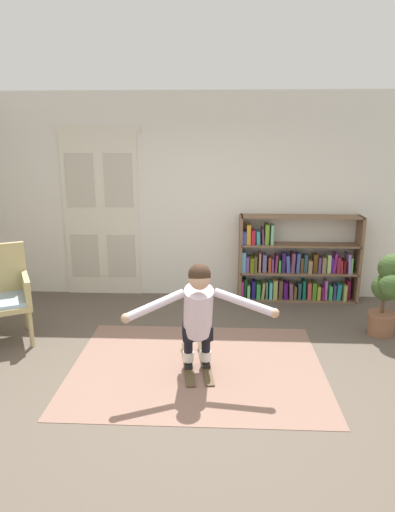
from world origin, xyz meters
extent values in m
plane|color=brown|center=(0.00, 0.00, 0.00)|extent=(7.20, 7.20, 0.00)
cube|color=silver|center=(0.00, 2.60, 1.45)|extent=(6.00, 0.10, 2.90)
cube|color=beige|center=(-1.73, 2.54, 1.18)|extent=(0.55, 0.04, 2.35)
cube|color=#BBB5A4|center=(-1.73, 2.52, 1.69)|extent=(0.41, 0.01, 0.76)
cube|color=#BBB5A4|center=(-1.73, 2.52, 0.59)|extent=(0.41, 0.01, 0.64)
cube|color=beige|center=(-1.18, 2.54, 1.18)|extent=(0.55, 0.04, 2.35)
cube|color=#BBB5A4|center=(-1.18, 2.52, 1.69)|extent=(0.41, 0.01, 0.76)
cube|color=#BBB5A4|center=(-1.18, 2.52, 0.59)|extent=(0.41, 0.01, 0.64)
cube|color=beige|center=(-1.46, 2.54, 2.40)|extent=(1.22, 0.04, 0.10)
cube|color=#826254|center=(0.04, 0.34, 0.00)|extent=(2.56, 1.97, 0.01)
cube|color=brown|center=(0.56, 2.39, 0.62)|extent=(0.04, 0.30, 1.23)
cube|color=brown|center=(2.22, 2.39, 0.62)|extent=(0.04, 0.30, 1.23)
cube|color=brown|center=(1.39, 2.39, 0.01)|extent=(1.66, 0.30, 0.02)
cube|color=brown|center=(1.39, 2.39, 0.41)|extent=(1.66, 0.30, 0.02)
cube|color=brown|center=(1.39, 2.39, 0.82)|extent=(1.66, 0.30, 0.02)
cube|color=brown|center=(1.39, 2.39, 1.22)|extent=(1.66, 0.30, 0.02)
cube|color=#AA3092|center=(0.60, 2.38, 0.15)|extent=(0.04, 0.20, 0.26)
cube|color=#1B5522|center=(0.64, 2.40, 0.17)|extent=(0.03, 0.17, 0.29)
cube|color=#72C67E|center=(0.69, 2.40, 0.12)|extent=(0.04, 0.22, 0.20)
cube|color=navy|center=(0.76, 2.38, 0.15)|extent=(0.05, 0.16, 0.26)
cube|color=green|center=(0.83, 2.40, 0.13)|extent=(0.05, 0.23, 0.22)
cube|color=#9D9953|center=(0.90, 2.39, 0.14)|extent=(0.06, 0.17, 0.24)
cube|color=#467671|center=(0.95, 2.40, 0.15)|extent=(0.03, 0.20, 0.25)
cube|color=#4FC8BD|center=(1.01, 2.38, 0.14)|extent=(0.04, 0.17, 0.25)
cube|color=#A0994E|center=(1.07, 2.38, 0.16)|extent=(0.06, 0.18, 0.29)
cube|color=brown|center=(1.15, 2.38, 0.16)|extent=(0.05, 0.16, 0.28)
cube|color=#41105C|center=(1.22, 2.40, 0.14)|extent=(0.07, 0.19, 0.25)
cube|color=#72465C|center=(1.30, 2.39, 0.14)|extent=(0.06, 0.20, 0.24)
cube|color=brown|center=(1.36, 2.39, 0.12)|extent=(0.03, 0.20, 0.19)
cube|color=#214452|center=(1.42, 2.38, 0.14)|extent=(0.04, 0.15, 0.24)
cube|color=#126247|center=(1.48, 2.39, 0.16)|extent=(0.05, 0.17, 0.28)
cube|color=#C54B4E|center=(1.56, 2.39, 0.14)|extent=(0.06, 0.16, 0.25)
cube|color=#4E7D22|center=(1.62, 2.38, 0.15)|extent=(0.05, 0.20, 0.26)
cube|color=#9AAC35|center=(1.69, 2.39, 0.12)|extent=(0.05, 0.19, 0.20)
cube|color=#781758|center=(1.75, 2.39, 0.12)|extent=(0.04, 0.19, 0.20)
cube|color=#C265D0|center=(1.79, 2.40, 0.16)|extent=(0.04, 0.16, 0.28)
cube|color=green|center=(1.86, 2.40, 0.13)|extent=(0.04, 0.22, 0.21)
cube|color=#423B7E|center=(1.92, 2.40, 0.13)|extent=(0.03, 0.18, 0.22)
cube|color=teal|center=(1.98, 2.38, 0.14)|extent=(0.07, 0.14, 0.24)
cube|color=#9EA653|center=(2.06, 2.38, 0.14)|extent=(0.04, 0.23, 0.23)
cube|color=maroon|center=(2.11, 2.39, 0.17)|extent=(0.05, 0.16, 0.30)
cube|color=#53A4C6|center=(0.61, 2.39, 0.57)|extent=(0.06, 0.23, 0.29)
cube|color=#684498|center=(0.66, 2.40, 0.53)|extent=(0.05, 0.22, 0.22)
cube|color=#5C650F|center=(0.72, 2.38, 0.53)|extent=(0.06, 0.22, 0.22)
cube|color=#494D2A|center=(0.78, 2.37, 0.54)|extent=(0.04, 0.21, 0.24)
cube|color=#B17059|center=(0.83, 2.39, 0.56)|extent=(0.03, 0.22, 0.28)
cube|color=slate|center=(0.90, 2.40, 0.55)|extent=(0.05, 0.18, 0.25)
cube|color=#9B4229|center=(0.98, 2.40, 0.53)|extent=(0.04, 0.17, 0.21)
cube|color=#7E4B96|center=(1.02, 2.41, 0.52)|extent=(0.03, 0.16, 0.19)
cube|color=#7E285B|center=(1.07, 2.40, 0.55)|extent=(0.04, 0.23, 0.25)
cube|color=green|center=(1.12, 2.40, 0.51)|extent=(0.03, 0.21, 0.18)
cube|color=#281958|center=(1.17, 2.38, 0.57)|extent=(0.05, 0.15, 0.28)
cube|color=#4354AF|center=(1.23, 2.39, 0.55)|extent=(0.07, 0.18, 0.25)
cube|color=#60334D|center=(1.30, 2.37, 0.57)|extent=(0.06, 0.22, 0.29)
cube|color=#3D56A7|center=(1.37, 2.38, 0.56)|extent=(0.05, 0.16, 0.28)
cube|color=brown|center=(1.43, 2.41, 0.53)|extent=(0.04, 0.16, 0.21)
cube|color=#2D5563|center=(1.48, 2.40, 0.55)|extent=(0.04, 0.15, 0.26)
cube|color=olive|center=(1.54, 2.38, 0.52)|extent=(0.05, 0.24, 0.18)
cube|color=brown|center=(1.62, 2.41, 0.56)|extent=(0.06, 0.16, 0.26)
cube|color=#593A72|center=(1.67, 2.38, 0.54)|extent=(0.03, 0.19, 0.23)
cube|color=olive|center=(1.73, 2.37, 0.54)|extent=(0.05, 0.17, 0.23)
cube|color=#9EBD7A|center=(1.81, 2.39, 0.56)|extent=(0.05, 0.16, 0.26)
cube|color=#551D95|center=(1.86, 2.41, 0.53)|extent=(0.03, 0.15, 0.22)
cube|color=#822A87|center=(1.89, 2.41, 0.57)|extent=(0.05, 0.17, 0.29)
cube|color=maroon|center=(1.94, 2.37, 0.54)|extent=(0.05, 0.14, 0.23)
cube|color=#C0334D|center=(1.99, 2.39, 0.51)|extent=(0.04, 0.16, 0.18)
cube|color=#4D110D|center=(2.02, 2.40, 0.52)|extent=(0.03, 0.22, 0.18)
cube|color=#9074B9|center=(2.08, 2.39, 0.56)|extent=(0.05, 0.22, 0.28)
cube|color=#6DB962|center=(2.12, 2.37, 0.54)|extent=(0.03, 0.16, 0.23)
cube|color=#344AB7|center=(0.61, 2.39, 0.92)|extent=(0.05, 0.21, 0.18)
cube|color=orange|center=(0.67, 2.39, 0.97)|extent=(0.06, 0.19, 0.28)
cube|color=#A21C30|center=(0.73, 2.38, 0.93)|extent=(0.06, 0.16, 0.20)
cube|color=teal|center=(0.80, 2.41, 0.92)|extent=(0.06, 0.21, 0.19)
cube|color=#552C4B|center=(0.87, 2.41, 0.94)|extent=(0.05, 0.22, 0.23)
cube|color=olive|center=(0.92, 2.40, 0.97)|extent=(0.05, 0.19, 0.29)
cube|color=#71B186|center=(0.99, 2.37, 0.97)|extent=(0.04, 0.16, 0.28)
cylinder|color=tan|center=(-1.84, 0.73, 0.21)|extent=(0.07, 0.07, 0.42)
cylinder|color=tan|center=(-2.08, 1.19, 0.21)|extent=(0.07, 0.07, 0.42)
cube|color=tan|center=(-2.19, 0.84, 0.45)|extent=(0.81, 0.81, 0.06)
cube|color=#9DB8D1|center=(-2.19, 0.84, 0.50)|extent=(0.73, 0.73, 0.04)
cube|color=tan|center=(-1.95, 0.97, 0.62)|extent=(0.31, 0.53, 0.28)
cylinder|color=brown|center=(2.19, 1.24, 0.14)|extent=(0.29, 0.29, 0.27)
cylinder|color=brown|center=(2.19, 1.24, 0.25)|extent=(0.32, 0.32, 0.04)
cylinder|color=#4C3823|center=(2.19, 1.24, 0.45)|extent=(0.04, 0.04, 0.36)
sphere|color=#365024|center=(2.24, 1.13, 0.64)|extent=(0.31, 0.31, 0.31)
sphere|color=#365024|center=(2.21, 1.28, 0.58)|extent=(0.31, 0.31, 0.31)
sphere|color=#365024|center=(2.27, 1.28, 0.82)|extent=(0.33, 0.33, 0.33)
cube|color=brown|center=(-0.05, 0.33, 0.01)|extent=(0.20, 0.79, 0.01)
cube|color=brown|center=(-0.10, 0.69, 0.05)|extent=(0.10, 0.13, 0.06)
cube|color=black|center=(-0.05, 0.31, 0.04)|extent=(0.10, 0.13, 0.04)
cube|color=brown|center=(0.13, 0.36, 0.01)|extent=(0.20, 0.79, 0.01)
cube|color=brown|center=(0.08, 0.72, 0.05)|extent=(0.10, 0.13, 0.06)
cube|color=black|center=(0.13, 0.34, 0.04)|extent=(0.10, 0.13, 0.04)
cylinder|color=white|center=(-0.05, 0.33, 0.13)|extent=(0.12, 0.12, 0.10)
cylinder|color=black|center=(-0.05, 0.33, 0.33)|extent=(0.10, 0.10, 0.30)
cylinder|color=black|center=(-0.05, 0.30, 0.42)|extent=(0.12, 0.12, 0.22)
cylinder|color=white|center=(0.13, 0.36, 0.13)|extent=(0.12, 0.12, 0.10)
cylinder|color=black|center=(0.13, 0.36, 0.33)|extent=(0.10, 0.10, 0.30)
cylinder|color=black|center=(0.13, 0.32, 0.42)|extent=(0.12, 0.12, 0.22)
cube|color=black|center=(0.04, 0.31, 0.42)|extent=(0.32, 0.22, 0.14)
cylinder|color=silver|center=(0.05, 0.23, 0.66)|extent=(0.34, 0.47, 0.58)
sphere|color=tan|center=(0.07, 0.08, 1.04)|extent=(0.23, 0.23, 0.20)
sphere|color=#382619|center=(0.07, 0.09, 1.08)|extent=(0.24, 0.24, 0.21)
cylinder|color=silver|center=(-0.32, -0.02, 0.82)|extent=(0.54, 0.37, 0.22)
sphere|color=tan|center=(-0.57, -0.17, 0.74)|extent=(0.10, 0.10, 0.09)
cylinder|color=silver|center=(0.49, 0.09, 0.82)|extent=(0.58, 0.23, 0.22)
sphere|color=tan|center=(0.76, 0.02, 0.74)|extent=(0.10, 0.10, 0.09)
camera|label=1|loc=(0.24, -3.79, 2.29)|focal=31.33mm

